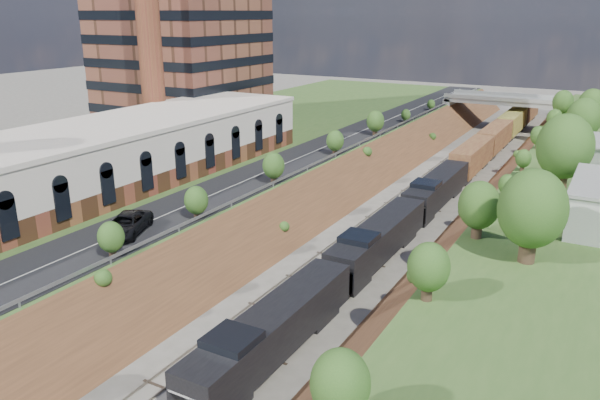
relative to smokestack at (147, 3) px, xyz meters
The scene contains 14 objects.
platform_left 23.05m from the smokestack, 53.13° to the left, with size 44.00×180.00×5.00m, color #3D6027.
embankment_left 35.58m from the smokestack, ahead, with size 7.07×180.00×7.07m, color brown.
embankment_right 53.39m from the smokestack, ahead, with size 7.07×180.00×7.07m, color brown.
rail_left_track 41.86m from the smokestack, ahead, with size 1.58×180.00×0.18m, color gray.
rail_right_track 46.11m from the smokestack, ahead, with size 1.58×180.00×0.18m, color gray.
road 28.88m from the smokestack, 11.04° to the left, with size 8.00×180.00×0.10m, color black.
guardrail 31.59m from the smokestack, ahead, with size 0.10×171.00×0.70m.
commercial_building 25.69m from the smokestack, 66.04° to the right, with size 14.30×62.30×7.00m.
smokestack is the anchor object (origin of this frame).
overpass 77.82m from the smokestack, 61.39° to the left, with size 24.50×8.30×7.40m.
tree_right_large 57.52m from the smokestack, 16.80° to the right, with size 5.25×5.25×7.61m.
tree_left_crest 46.95m from the smokestack, 56.09° to the right, with size 2.45×2.45×3.55m.
freight_train 51.19m from the smokestack, 33.05° to the left, with size 3.15×126.78×4.68m.
suv 39.19m from the smokestack, 52.20° to the right, with size 2.94×6.37×1.77m, color black.
Camera 1 is at (22.11, -5.97, 23.92)m, focal length 35.00 mm.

